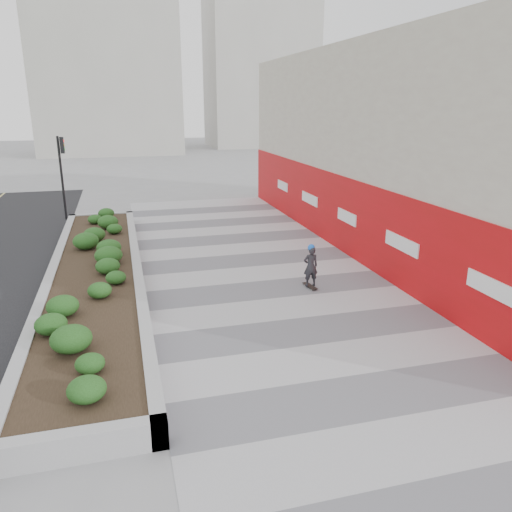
# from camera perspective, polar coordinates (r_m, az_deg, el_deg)

# --- Properties ---
(ground) EXTENTS (160.00, 160.00, 0.00)m
(ground) POSITION_cam_1_polar(r_m,az_deg,el_deg) (11.88, 9.12, -12.05)
(ground) COLOR gray
(ground) RESTS_ON ground
(walkway) EXTENTS (8.00, 36.00, 0.01)m
(walkway) POSITION_cam_1_polar(r_m,az_deg,el_deg) (14.36, 4.23, -6.50)
(walkway) COLOR #A8A8AD
(walkway) RESTS_ON ground
(building) EXTENTS (6.04, 24.08, 8.00)m
(building) POSITION_cam_1_polar(r_m,az_deg,el_deg) (21.72, 16.99, 11.69)
(building) COLOR #B8AA9D
(building) RESTS_ON ground
(planter) EXTENTS (3.00, 18.00, 0.90)m
(planter) POSITION_cam_1_polar(r_m,az_deg,el_deg) (17.26, -17.91, -1.74)
(planter) COLOR #9E9EA0
(planter) RESTS_ON ground
(traffic_signal_near) EXTENTS (0.33, 0.28, 4.20)m
(traffic_signal_near) POSITION_cam_1_polar(r_m,az_deg,el_deg) (27.20, -21.29, 9.63)
(traffic_signal_near) COLOR black
(traffic_signal_near) RESTS_ON ground
(distant_bldg_north_l) EXTENTS (16.00, 12.00, 20.00)m
(distant_bldg_north_l) POSITION_cam_1_polar(r_m,az_deg,el_deg) (64.54, -16.74, 20.16)
(distant_bldg_north_l) COLOR #ADAAA3
(distant_bldg_north_l) RESTS_ON ground
(distant_bldg_north_r) EXTENTS (14.00, 10.00, 24.00)m
(distant_bldg_north_r) POSITION_cam_1_polar(r_m,az_deg,el_deg) (72.34, 0.46, 22.01)
(distant_bldg_north_r) COLOR #ADAAA3
(distant_bldg_north_r) RESTS_ON ground
(manhole_cover) EXTENTS (0.44, 0.44, 0.01)m
(manhole_cover) POSITION_cam_1_polar(r_m,az_deg,el_deg) (14.53, 6.10, -6.28)
(manhole_cover) COLOR #595654
(manhole_cover) RESTS_ON ground
(skateboarder) EXTENTS (0.48, 0.74, 1.47)m
(skateboarder) POSITION_cam_1_polar(r_m,az_deg,el_deg) (16.07, 6.26, -1.14)
(skateboarder) COLOR beige
(skateboarder) RESTS_ON ground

